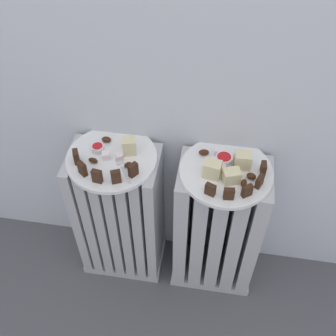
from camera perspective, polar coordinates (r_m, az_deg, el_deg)
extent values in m
plane|color=#4C4C51|center=(1.52, -1.79, -22.06)|extent=(6.00, 6.00, 0.00)
cube|color=#B2B2B7|center=(1.64, -5.81, -11.80)|extent=(0.28, 0.18, 0.03)
cube|color=#B2B2B7|center=(1.44, -11.35, -5.43)|extent=(0.03, 0.18, 0.52)
cube|color=#B2B2B7|center=(1.43, -9.81, -5.66)|extent=(0.03, 0.18, 0.52)
cube|color=#B2B2B7|center=(1.42, -8.25, -5.89)|extent=(0.03, 0.18, 0.52)
cube|color=#B2B2B7|center=(1.41, -6.66, -6.12)|extent=(0.03, 0.18, 0.52)
cube|color=#B2B2B7|center=(1.40, -5.05, -6.35)|extent=(0.03, 0.18, 0.52)
cube|color=#B2B2B7|center=(1.40, -3.43, -6.58)|extent=(0.03, 0.18, 0.52)
cube|color=#B2B2B7|center=(1.39, -1.78, -6.80)|extent=(0.03, 0.18, 0.52)
cube|color=#B2B2B7|center=(1.62, 5.94, -13.38)|extent=(0.28, 0.18, 0.03)
cube|color=#B2B2B7|center=(1.38, 2.13, -7.30)|extent=(0.04, 0.18, 0.52)
cube|color=#B2B2B7|center=(1.38, 4.48, -7.59)|extent=(0.04, 0.18, 0.52)
cube|color=#B2B2B7|center=(1.38, 6.83, -7.86)|extent=(0.04, 0.18, 0.52)
cube|color=#B2B2B7|center=(1.38, 9.18, -8.12)|extent=(0.04, 0.18, 0.52)
cube|color=#B2B2B7|center=(1.39, 11.51, -8.36)|extent=(0.04, 0.18, 0.52)
cylinder|color=white|center=(1.21, -7.75, 1.36)|extent=(0.26, 0.26, 0.01)
cylinder|color=white|center=(1.17, 7.98, -0.48)|extent=(0.26, 0.26, 0.01)
cube|color=#382114|center=(1.19, -12.53, 1.52)|extent=(0.02, 0.03, 0.04)
cube|color=#382114|center=(1.15, -11.71, -0.10)|extent=(0.03, 0.03, 0.04)
cube|color=#382114|center=(1.13, -9.75, -1.13)|extent=(0.03, 0.02, 0.04)
cube|color=#382114|center=(1.12, -7.18, -1.20)|extent=(0.03, 0.02, 0.04)
cube|color=#382114|center=(1.13, -4.82, -0.26)|extent=(0.03, 0.03, 0.04)
cube|color=beige|center=(1.19, -5.37, 3.04)|extent=(0.04, 0.04, 0.05)
cube|color=white|center=(1.19, -8.53, 1.70)|extent=(0.03, 0.03, 0.02)
cube|color=white|center=(1.18, -6.71, 1.53)|extent=(0.03, 0.03, 0.02)
ellipsoid|color=#3D1E0F|center=(1.19, -10.26, 1.03)|extent=(0.03, 0.02, 0.02)
ellipsoid|color=#3D1E0F|center=(1.16, -5.53, 0.44)|extent=(0.03, 0.03, 0.02)
ellipsoid|color=#3D1E0F|center=(1.24, -8.47, 3.90)|extent=(0.03, 0.02, 0.02)
cylinder|color=white|center=(1.22, -9.63, 2.68)|extent=(0.04, 0.04, 0.02)
cylinder|color=red|center=(1.21, -9.66, 2.86)|extent=(0.03, 0.03, 0.01)
cube|color=#382114|center=(1.09, 5.84, -2.97)|extent=(0.03, 0.02, 0.04)
cube|color=#382114|center=(1.09, 8.38, -3.54)|extent=(0.03, 0.02, 0.04)
cube|color=#382114|center=(1.10, 10.83, -3.10)|extent=(0.03, 0.03, 0.04)
cube|color=#382114|center=(1.13, 12.49, -1.80)|extent=(0.02, 0.03, 0.04)
cube|color=#382114|center=(1.16, 12.99, -0.04)|extent=(0.02, 0.03, 0.04)
cube|color=beige|center=(1.16, 10.24, 1.00)|extent=(0.05, 0.04, 0.05)
cube|color=beige|center=(1.13, 8.72, -1.12)|extent=(0.05, 0.05, 0.04)
cube|color=beige|center=(1.13, 6.07, -0.17)|extent=(0.05, 0.04, 0.05)
cube|color=white|center=(1.16, 7.41, 0.05)|extent=(0.02, 0.02, 0.02)
cube|color=white|center=(1.20, 9.65, 1.84)|extent=(0.02, 0.02, 0.02)
cube|color=white|center=(1.17, 6.45, 0.82)|extent=(0.03, 0.03, 0.02)
cube|color=white|center=(1.20, 7.05, 2.20)|extent=(0.03, 0.03, 0.02)
ellipsoid|color=#3D1E0F|center=(1.15, 11.39, -1.12)|extent=(0.03, 0.03, 0.02)
ellipsoid|color=#3D1E0F|center=(1.13, 10.39, -2.04)|extent=(0.02, 0.03, 0.02)
ellipsoid|color=#3D1E0F|center=(1.19, 4.96, 2.16)|extent=(0.03, 0.02, 0.02)
cylinder|color=white|center=(1.18, 7.68, 1.17)|extent=(0.05, 0.05, 0.02)
cylinder|color=red|center=(1.17, 7.71, 1.37)|extent=(0.04, 0.04, 0.01)
cube|color=silver|center=(1.15, -5.78, -0.99)|extent=(0.04, 0.06, 0.00)
cube|color=silver|center=(1.18, -6.71, 0.88)|extent=(0.03, 0.03, 0.00)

